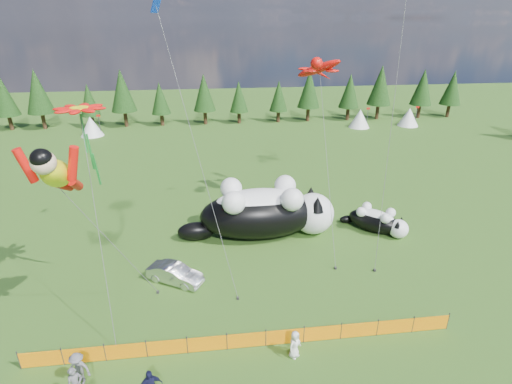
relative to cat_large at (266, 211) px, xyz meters
The scene contains 13 objects.
ground 9.14m from the cat_large, 107.60° to the right, with size 160.00×160.00×0.00m, color #113309.
safety_fence 11.90m from the cat_large, 103.19° to the right, with size 22.06×0.06×1.10m.
tree_line 36.66m from the cat_large, 94.22° to the left, with size 90.00×4.00×8.00m, color black, non-canonical shape.
festival_tents 32.60m from the cat_large, 75.23° to the left, with size 50.00×3.20×2.80m, color white, non-canonical shape.
cat_large is the anchor object (origin of this frame).
cat_small 8.92m from the cat_large, ahead, with size 4.54×4.29×2.01m.
car 8.66m from the cat_large, 141.43° to the right, with size 1.29×3.70×1.22m, color silver.
spectator_d 16.56m from the cat_large, 129.80° to the right, with size 1.13×0.58×1.75m, color #59595E.
spectator_e 12.41m from the cat_large, 91.70° to the right, with size 0.75×0.49×1.54m, color silver.
superhero_kite 16.17m from the cat_large, 139.02° to the right, with size 5.52×5.54×11.57m.
gecko_kite 12.07m from the cat_large, 45.82° to the left, with size 6.15×13.55×15.63m.
flower_kite 15.24m from the cat_large, 149.72° to the right, with size 2.80×6.05×12.25m.
diamond_kite_a 15.12m from the cat_large, 164.05° to the right, with size 4.34×6.55×17.69m.
Camera 1 is at (-1.44, -18.61, 15.64)m, focal length 28.00 mm.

